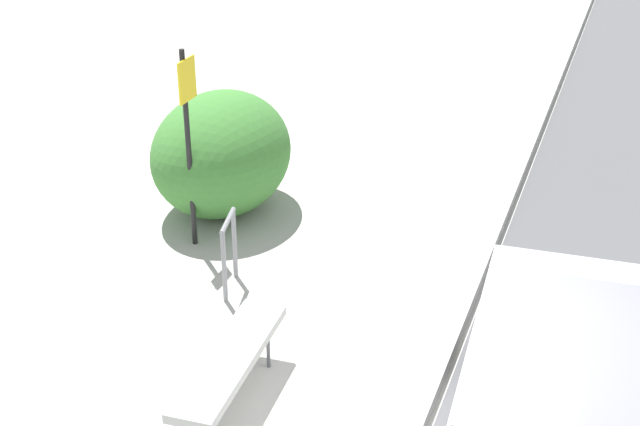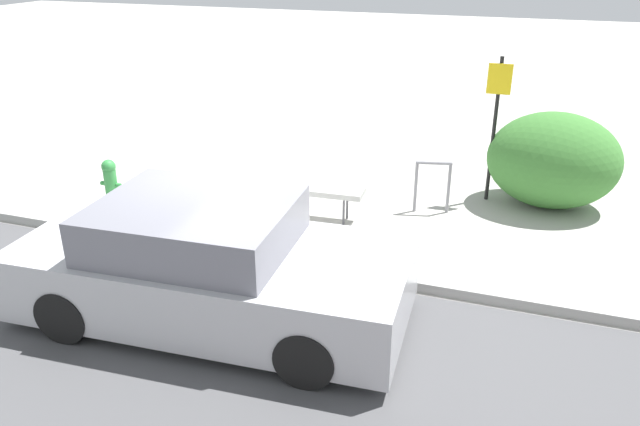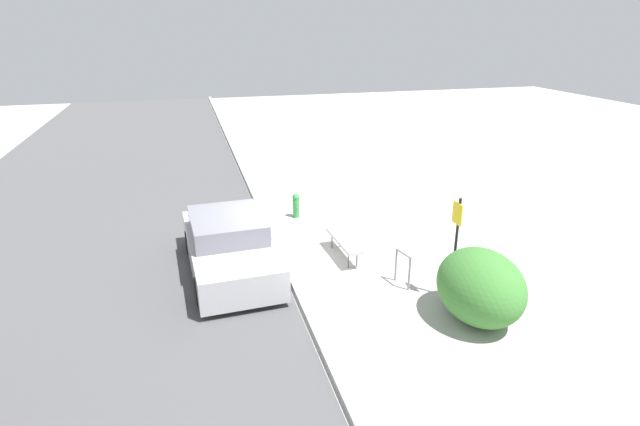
{
  "view_description": "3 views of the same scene",
  "coord_description": "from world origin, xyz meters",
  "px_view_note": "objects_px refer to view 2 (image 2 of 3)",
  "views": [
    {
      "loc": [
        -5.38,
        -1.27,
        4.89
      ],
      "look_at": [
        1.79,
        1.34,
        1.11
      ],
      "focal_mm": 50.0,
      "sensor_mm": 36.0,
      "label": 1
    },
    {
      "loc": [
        3.17,
        -6.61,
        3.9
      ],
      "look_at": [
        0.86,
        0.05,
        0.8
      ],
      "focal_mm": 35.0,
      "sensor_mm": 36.0,
      "label": 2
    },
    {
      "loc": [
        11.16,
        -2.09,
        5.66
      ],
      "look_at": [
        -0.44,
        1.06,
        1.05
      ],
      "focal_mm": 28.0,
      "sensor_mm": 36.0,
      "label": 3
    }
  ],
  "objects_px": {
    "bike_rack": "(433,182)",
    "parked_car_near": "(210,266)",
    "sign_post": "(495,117)",
    "bench": "(306,189)",
    "fire_hydrant": "(111,181)"
  },
  "relations": [
    {
      "from": "bench",
      "to": "sign_post",
      "type": "height_order",
      "value": "sign_post"
    },
    {
      "from": "bench",
      "to": "fire_hydrant",
      "type": "distance_m",
      "value": 3.13
    },
    {
      "from": "bench",
      "to": "sign_post",
      "type": "bearing_deg",
      "value": 30.14
    },
    {
      "from": "bench",
      "to": "bike_rack",
      "type": "xyz_separation_m",
      "value": [
        1.75,
        0.84,
        0.04
      ]
    },
    {
      "from": "sign_post",
      "to": "parked_car_near",
      "type": "xyz_separation_m",
      "value": [
        -2.58,
        -4.53,
        -0.75
      ]
    },
    {
      "from": "sign_post",
      "to": "fire_hydrant",
      "type": "xyz_separation_m",
      "value": [
        -5.6,
        -2.21,
        -0.98
      ]
    },
    {
      "from": "bike_rack",
      "to": "sign_post",
      "type": "bearing_deg",
      "value": 46.35
    },
    {
      "from": "fire_hydrant",
      "to": "parked_car_near",
      "type": "distance_m",
      "value": 3.81
    },
    {
      "from": "sign_post",
      "to": "bench",
      "type": "bearing_deg",
      "value": -146.88
    },
    {
      "from": "sign_post",
      "to": "parked_car_near",
      "type": "relative_size",
      "value": 0.53
    },
    {
      "from": "bench",
      "to": "parked_car_near",
      "type": "bearing_deg",
      "value": -94.19
    },
    {
      "from": "bike_rack",
      "to": "parked_car_near",
      "type": "relative_size",
      "value": 0.19
    },
    {
      "from": "bike_rack",
      "to": "sign_post",
      "type": "distance_m",
      "value": 1.42
    },
    {
      "from": "bike_rack",
      "to": "sign_post",
      "type": "height_order",
      "value": "sign_post"
    },
    {
      "from": "parked_car_near",
      "to": "bike_rack",
      "type": "bearing_deg",
      "value": 60.86
    }
  ]
}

